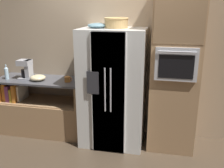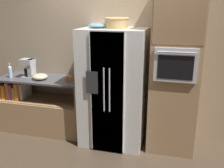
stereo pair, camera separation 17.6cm
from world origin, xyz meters
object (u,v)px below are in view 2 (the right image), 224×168
wall_oven (175,71)px  bottle_tall (10,71)px  wicker_basket (117,22)px  fruit_bowl (98,25)px  refrigerator (114,88)px  mug (69,79)px  mixing_bowl (40,77)px  coffee_maker (29,68)px

wall_oven → bottle_tall: bearing=-177.8°
wicker_basket → fruit_bowl: bearing=-172.7°
wicker_basket → refrigerator: bearing=-134.3°
refrigerator → mug: 0.71m
wicker_basket → mug: 1.12m
wall_oven → fruit_bowl: bearing=-176.9°
bottle_tall → wall_oven: bearing=2.2°
mixing_bowl → coffee_maker: (-0.21, 0.05, 0.12)m
mixing_bowl → bottle_tall: bearing=-177.4°
wall_oven → wicker_basket: wall_oven is taller
refrigerator → wall_oven: 0.90m
wicker_basket → mixing_bowl: wicker_basket is taller
wicker_basket → coffee_maker: bearing=179.9°
refrigerator → bottle_tall: size_ratio=7.24×
refrigerator → wicker_basket: (0.03, 0.03, 0.93)m
refrigerator → wall_oven: wall_oven is taller
refrigerator → mug: (-0.71, 0.01, 0.09)m
wicker_basket → bottle_tall: wicker_basket is taller
wall_oven → wicker_basket: 1.03m
coffee_maker → wicker_basket: bearing=-0.1°
wicker_basket → bottle_tall: 1.90m
refrigerator → mixing_bowl: size_ratio=7.30×
bottle_tall → mixing_bowl: 0.52m
mixing_bowl → coffee_maker: 0.25m
wall_oven → fruit_bowl: 1.23m
refrigerator → bottle_tall: (-1.70, -0.04, 0.15)m
bottle_tall → mug: bearing=2.7°
mixing_bowl → coffee_maker: size_ratio=0.77×
wall_oven → coffee_maker: wall_oven is taller
fruit_bowl → coffee_maker: size_ratio=0.90×
wicker_basket → mixing_bowl: 1.48m
refrigerator → mug: bearing=179.3°
fruit_bowl → wicker_basket: bearing=7.3°
mug → mixing_bowl: (-0.47, -0.02, 0.00)m
refrigerator → wicker_basket: 0.93m
wicker_basket → mug: size_ratio=2.81×
fruit_bowl → wall_oven: bearing=3.1°
wicker_basket → mug: (-0.74, -0.02, -0.84)m
bottle_tall → mixing_bowl: bottle_tall is taller
wall_oven → mug: (-1.56, -0.05, -0.21)m
fruit_bowl → bottle_tall: bearing=-178.5°
mug → coffee_maker: bearing=177.8°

